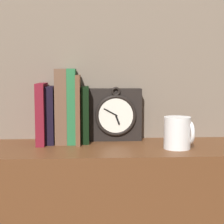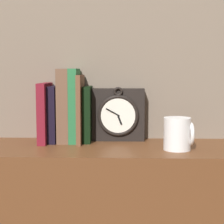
# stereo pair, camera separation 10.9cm
# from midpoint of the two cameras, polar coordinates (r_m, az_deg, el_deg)

# --- Properties ---
(wall_back) EXTENTS (6.00, 0.05, 2.60)m
(wall_back) POSITION_cam_midpoint_polar(r_m,az_deg,el_deg) (1.41, 2.54, 14.61)
(wall_back) COLOR #756656
(wall_back) RESTS_ON ground_plane
(clock) EXTENTS (0.19, 0.07, 0.19)m
(clock) POSITION_cam_midpoint_polar(r_m,az_deg,el_deg) (1.34, 3.29, -0.41)
(clock) COLOR black
(clock) RESTS_ON bookshelf
(book_slot0_maroon) EXTENTS (0.03, 0.15, 0.21)m
(book_slot0_maroon) POSITION_cam_midpoint_polar(r_m,az_deg,el_deg) (1.31, -7.84, -0.13)
(book_slot0_maroon) COLOR maroon
(book_slot0_maroon) RESTS_ON bookshelf
(book_slot1_black) EXTENTS (0.03, 0.12, 0.20)m
(book_slot1_black) POSITION_cam_midpoint_polar(r_m,az_deg,el_deg) (1.32, -6.53, -0.32)
(book_slot1_black) COLOR black
(book_slot1_black) RESTS_ON bookshelf
(book_slot2_brown) EXTENTS (0.04, 0.12, 0.26)m
(book_slot2_brown) POSITION_cam_midpoint_polar(r_m,az_deg,el_deg) (1.31, -4.89, 0.97)
(book_slot2_brown) COLOR brown
(book_slot2_brown) RESTS_ON bookshelf
(book_slot3_green) EXTENTS (0.03, 0.12, 0.26)m
(book_slot3_green) POSITION_cam_midpoint_polar(r_m,az_deg,el_deg) (1.31, -3.38, 0.99)
(book_slot3_green) COLOR #25693A
(book_slot3_green) RESTS_ON bookshelf
(book_slot4_brown) EXTENTS (0.01, 0.15, 0.23)m
(book_slot4_brown) POSITION_cam_midpoint_polar(r_m,az_deg,el_deg) (1.30, -2.44, 0.46)
(book_slot4_brown) COLOR brown
(book_slot4_brown) RESTS_ON bookshelf
(book_slot5_black) EXTENTS (0.03, 0.11, 0.20)m
(book_slot5_black) POSITION_cam_midpoint_polar(r_m,az_deg,el_deg) (1.31, -1.37, -0.33)
(book_slot5_black) COLOR black
(book_slot5_black) RESTS_ON bookshelf
(mug) EXTENTS (0.09, 0.09, 0.10)m
(mug) POSITION_cam_midpoint_polar(r_m,az_deg,el_deg) (1.21, 12.63, -3.27)
(mug) COLOR white
(mug) RESTS_ON bookshelf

